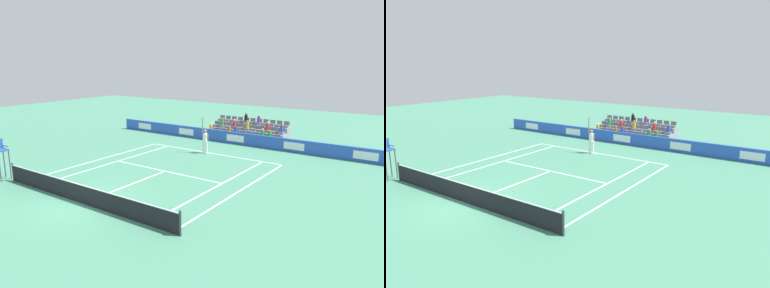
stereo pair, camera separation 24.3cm
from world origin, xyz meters
TOP-DOWN VIEW (x-y plane):
  - ground_plane at (0.00, 0.00)m, footprint 80.00×80.00m
  - line_baseline at (0.00, -11.89)m, footprint 10.97×0.10m
  - line_service at (0.00, -6.40)m, footprint 8.23×0.10m
  - line_centre_service at (0.00, -3.20)m, footprint 0.10×6.40m
  - line_singles_sideline_left at (4.12, -5.95)m, footprint 0.10×11.89m
  - line_singles_sideline_right at (-4.12, -5.95)m, footprint 0.10×11.89m
  - line_doubles_sideline_left at (5.49, -5.95)m, footprint 0.10×11.89m
  - line_doubles_sideline_right at (-5.49, -5.95)m, footprint 0.10×11.89m
  - line_centre_mark at (0.00, -11.79)m, footprint 0.10×0.20m
  - sponsor_barrier at (-0.00, -15.67)m, footprint 24.72×0.22m
  - tennis_net at (0.00, 0.00)m, footprint 11.97×0.10m
  - tennis_player at (0.42, -11.66)m, footprint 0.53×0.39m
  - umpire_chair at (6.76, 0.20)m, footprint 0.70×0.70m
  - stadium_stand at (-0.00, -17.97)m, footprint 6.82×2.85m
  - loose_tennis_ball at (-0.69, -2.50)m, footprint 0.07×0.07m

SIDE VIEW (x-z plane):
  - ground_plane at x=0.00m, z-range 0.00..0.00m
  - line_baseline at x=0.00m, z-range 0.00..0.01m
  - line_service at x=0.00m, z-range 0.00..0.01m
  - line_centre_service at x=0.00m, z-range 0.00..0.01m
  - line_singles_sideline_left at x=4.12m, z-range 0.00..0.01m
  - line_singles_sideline_right at x=-4.12m, z-range 0.00..0.01m
  - line_doubles_sideline_left at x=5.49m, z-range 0.00..0.01m
  - line_doubles_sideline_right at x=-5.49m, z-range 0.00..0.01m
  - line_centre_mark at x=0.00m, z-range 0.00..0.01m
  - loose_tennis_ball at x=-0.69m, z-range 0.00..0.07m
  - tennis_net at x=0.00m, z-range -0.04..1.03m
  - sponsor_barrier at x=0.00m, z-range 0.00..0.99m
  - stadium_stand at x=0.00m, z-range -0.54..1.64m
  - tennis_player at x=0.42m, z-range -0.43..2.42m
  - umpire_chair at x=6.76m, z-range 0.35..2.69m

